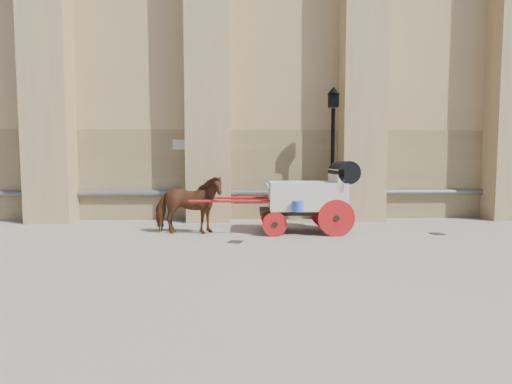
{
  "coord_description": "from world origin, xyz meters",
  "views": [
    {
      "loc": [
        -0.07,
        -9.37,
        1.95
      ],
      "look_at": [
        0.43,
        1.38,
        1.12
      ],
      "focal_mm": 28.0,
      "sensor_mm": 36.0,
      "label": 1
    }
  ],
  "objects": [
    {
      "name": "ground",
      "position": [
        0.0,
        0.0,
        0.0
      ],
      "size": [
        90.0,
        90.0,
        0.0
      ],
      "primitive_type": "plane",
      "color": "slate",
      "rests_on": "ground"
    },
    {
      "name": "horse",
      "position": [
        -1.39,
        1.32,
        0.79
      ],
      "size": [
        1.89,
        0.9,
        1.57
      ],
      "primitive_type": "imported",
      "rotation": [
        0.0,
        0.0,
        1.54
      ],
      "color": "brown",
      "rests_on": "ground"
    },
    {
      "name": "carriage",
      "position": [
        1.96,
        1.43,
        1.05
      ],
      "size": [
        4.5,
        1.61,
        1.95
      ],
      "rotation": [
        0.0,
        0.0,
        -0.03
      ],
      "color": "black",
      "rests_on": "ground"
    },
    {
      "name": "street_lamp",
      "position": [
        2.91,
        3.04,
        2.28
      ],
      "size": [
        0.4,
        0.4,
        4.26
      ],
      "color": "black",
      "rests_on": "ground"
    },
    {
      "name": "drain_grate_near",
      "position": [
        -0.13,
        0.17,
        0.01
      ],
      "size": [
        0.41,
        0.41,
        0.01
      ],
      "primitive_type": "cube",
      "rotation": [
        0.0,
        0.0,
        -0.34
      ],
      "color": "black",
      "rests_on": "ground"
    },
    {
      "name": "drain_grate_far",
      "position": [
        5.29,
        1.0,
        0.01
      ],
      "size": [
        0.33,
        0.33,
        0.01
      ],
      "primitive_type": "cube",
      "rotation": [
        0.0,
        0.0,
        0.04
      ],
      "color": "black",
      "rests_on": "ground"
    }
  ]
}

